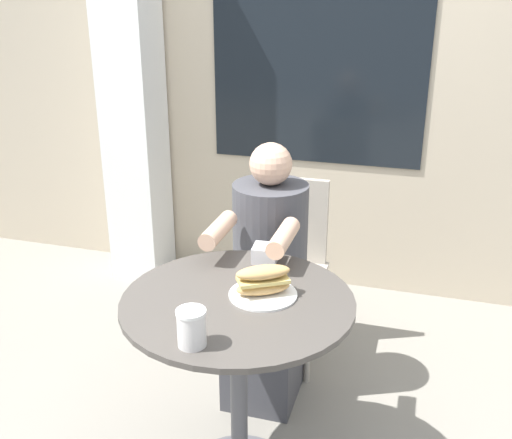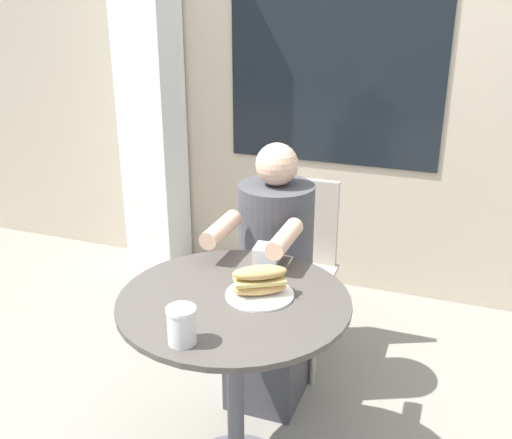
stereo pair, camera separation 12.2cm
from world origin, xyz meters
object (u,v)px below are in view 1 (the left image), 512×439
at_px(seated_diner, 268,290).
at_px(drink_cup, 192,328).
at_px(diner_chair, 287,252).
at_px(sandwich_on_plate, 263,283).
at_px(cafe_table, 238,351).

distance_m(seated_diner, drink_cup, 0.91).
height_order(diner_chair, seated_diner, seated_diner).
height_order(diner_chair, sandwich_on_plate, diner_chair).
xyz_separation_m(seated_diner, drink_cup, (0.01, -0.85, 0.32)).
xyz_separation_m(cafe_table, seated_diner, (-0.05, 0.56, -0.06)).
height_order(cafe_table, sandwich_on_plate, sandwich_on_plate).
height_order(cafe_table, diner_chair, diner_chair).
height_order(seated_diner, sandwich_on_plate, seated_diner).
distance_m(cafe_table, diner_chair, 0.90).
distance_m(cafe_table, seated_diner, 0.56).
distance_m(diner_chair, seated_diner, 0.35).
bearing_deg(drink_cup, sandwich_on_plate, 71.62).
bearing_deg(seated_diner, drink_cup, 90.68).
relative_size(cafe_table, drink_cup, 6.86).
bearing_deg(sandwich_on_plate, drink_cup, -108.38).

